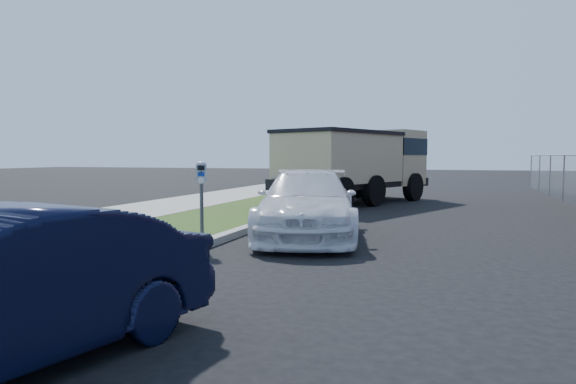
% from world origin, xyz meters
% --- Properties ---
extents(ground, '(120.00, 120.00, 0.00)m').
position_xyz_m(ground, '(0.00, 0.00, 0.00)').
color(ground, black).
rests_on(ground, ground).
extents(streetside, '(6.12, 50.00, 0.15)m').
position_xyz_m(streetside, '(-5.57, 2.00, 0.07)').
color(streetside, gray).
rests_on(streetside, ground).
extents(parking_meter, '(0.25, 0.21, 1.51)m').
position_xyz_m(parking_meter, '(-2.66, -0.48, 1.24)').
color(parking_meter, '#3F4247').
rests_on(parking_meter, ground).
extents(white_wagon, '(3.13, 5.35, 1.46)m').
position_xyz_m(white_wagon, '(-1.07, 1.48, 0.73)').
color(white_wagon, silver).
rests_on(white_wagon, ground).
extents(dump_truck, '(5.13, 7.54, 2.78)m').
position_xyz_m(dump_truck, '(-1.55, 10.05, 1.57)').
color(dump_truck, black).
rests_on(dump_truck, ground).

